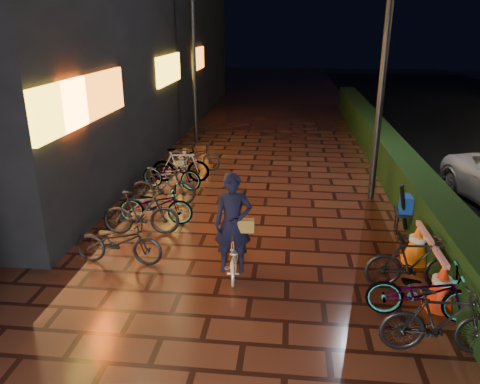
# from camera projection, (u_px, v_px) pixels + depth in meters

# --- Properties ---
(ground) EXTENTS (80.00, 80.00, 0.00)m
(ground) POSITION_uv_depth(u_px,v_px,m) (250.00, 298.00, 7.23)
(ground) COLOR #381911
(ground) RESTS_ON ground
(hedge) EXTENTS (0.70, 20.00, 1.00)m
(hedge) POSITION_uv_depth(u_px,v_px,m) (381.00, 146.00, 14.21)
(hedge) COLOR black
(hedge) RESTS_ON ground
(storefront_block) EXTENTS (12.09, 22.00, 9.00)m
(storefront_block) POSITION_uv_depth(u_px,v_px,m) (24.00, 9.00, 17.41)
(storefront_block) COLOR black
(storefront_block) RESTS_ON ground
(lamp_post_hedge) EXTENTS (0.56, 0.16, 5.86)m
(lamp_post_hedge) POSITION_uv_depth(u_px,v_px,m) (384.00, 61.00, 10.27)
(lamp_post_hedge) COLOR black
(lamp_post_hedge) RESTS_ON ground
(lamp_post_sf) EXTENTS (0.52, 0.29, 5.62)m
(lamp_post_sf) POSITION_uv_depth(u_px,v_px,m) (194.00, 52.00, 15.62)
(lamp_post_sf) COLOR black
(lamp_post_sf) RESTS_ON ground
(cyclist) EXTENTS (0.67, 1.29, 1.80)m
(cyclist) POSITION_uv_depth(u_px,v_px,m) (233.00, 238.00, 7.67)
(cyclist) COLOR white
(cyclist) RESTS_ON ground
(traffic_barrier) EXTENTS (0.49, 1.89, 0.76)m
(traffic_barrier) POSITION_uv_depth(u_px,v_px,m) (428.00, 262.00, 7.53)
(traffic_barrier) COLOR #FF300D
(traffic_barrier) RESTS_ON ground
(cart_assembly) EXTENTS (0.69, 0.63, 1.15)m
(cart_assembly) POSITION_uv_depth(u_px,v_px,m) (411.00, 206.00, 9.23)
(cart_assembly) COLOR black
(cart_assembly) RESTS_ON ground
(parked_bikes_storefront) EXTENTS (1.86, 6.35, 0.91)m
(parked_bikes_storefront) POSITION_uv_depth(u_px,v_px,m) (164.00, 187.00, 10.81)
(parked_bikes_storefront) COLOR black
(parked_bikes_storefront) RESTS_ON ground
(parked_bikes_hedge) EXTENTS (1.64, 2.06, 0.91)m
(parked_bikes_hedge) POSITION_uv_depth(u_px,v_px,m) (425.00, 290.00, 6.61)
(parked_bikes_hedge) COLOR black
(parked_bikes_hedge) RESTS_ON ground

